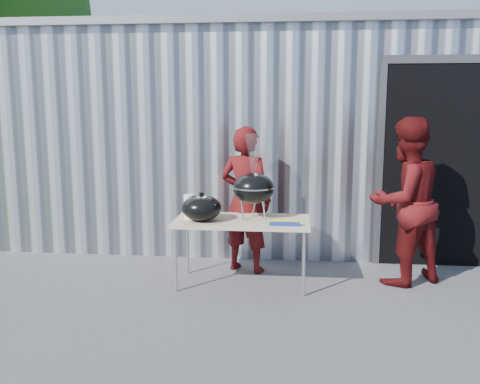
# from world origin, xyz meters

# --- Properties ---
(ground) EXTENTS (80.00, 80.00, 0.00)m
(ground) POSITION_xyz_m (0.00, 0.00, 0.00)
(ground) COLOR #424245
(building) EXTENTS (8.20, 6.20, 3.10)m
(building) POSITION_xyz_m (0.92, 4.59, 1.54)
(building) COLOR silver
(building) RESTS_ON ground
(tree_far) EXTENTS (3.99, 3.99, 6.61)m
(tree_far) POSITION_xyz_m (-6.50, 9.00, 4.30)
(tree_far) COLOR #442D19
(tree_far) RESTS_ON ground
(folding_table) EXTENTS (1.50, 0.75, 0.75)m
(folding_table) POSITION_xyz_m (0.43, 0.71, 0.71)
(folding_table) COLOR tan
(folding_table) RESTS_ON ground
(kettle_grill) EXTENTS (0.47, 0.47, 0.94)m
(kettle_grill) POSITION_xyz_m (0.55, 0.79, 1.17)
(kettle_grill) COLOR black
(kettle_grill) RESTS_ON folding_table
(grill_lid) EXTENTS (0.44, 0.44, 0.32)m
(grill_lid) POSITION_xyz_m (-0.00, 0.61, 0.89)
(grill_lid) COLOR black
(grill_lid) RESTS_ON folding_table
(paper_towels) EXTENTS (0.12, 0.12, 0.28)m
(paper_towels) POSITION_xyz_m (-0.15, 0.66, 0.89)
(paper_towels) COLOR white
(paper_towels) RESTS_ON folding_table
(white_tub) EXTENTS (0.20, 0.15, 0.10)m
(white_tub) POSITION_xyz_m (-0.12, 0.91, 0.80)
(white_tub) COLOR white
(white_tub) RESTS_ON folding_table
(foil_box) EXTENTS (0.32, 0.06, 0.06)m
(foil_box) POSITION_xyz_m (0.91, 0.46, 0.78)
(foil_box) COLOR navy
(foil_box) RESTS_ON folding_table
(person_cook) EXTENTS (0.75, 0.61, 1.77)m
(person_cook) POSITION_xyz_m (0.43, 1.22, 0.88)
(person_cook) COLOR #4B0C0D
(person_cook) RESTS_ON ground
(person_bystander) EXTENTS (1.15, 1.08, 1.88)m
(person_bystander) POSITION_xyz_m (2.25, 0.97, 0.94)
(person_bystander) COLOR #4B0C0D
(person_bystander) RESTS_ON ground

